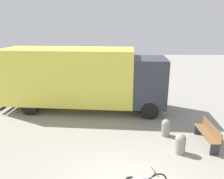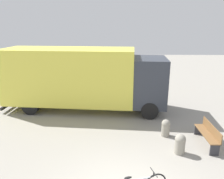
{
  "view_description": "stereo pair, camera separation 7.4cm",
  "coord_description": "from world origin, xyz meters",
  "px_view_note": "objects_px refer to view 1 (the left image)",
  "views": [
    {
      "loc": [
        -0.29,
        -4.97,
        4.67
      ],
      "look_at": [
        -0.44,
        4.64,
        1.79
      ],
      "focal_mm": 35.0,
      "sensor_mm": 36.0,
      "label": 1
    },
    {
      "loc": [
        -0.22,
        -4.97,
        4.67
      ],
      "look_at": [
        -0.44,
        4.64,
        1.79
      ],
      "focal_mm": 35.0,
      "sensor_mm": 36.0,
      "label": 2
    }
  ],
  "objects_px": {
    "bollard_far_bench": "(166,127)",
    "park_bench": "(208,133)",
    "delivery_truck": "(82,77)",
    "bollard_near_bench": "(180,143)"
  },
  "relations": [
    {
      "from": "delivery_truck",
      "to": "bollard_near_bench",
      "type": "bearing_deg",
      "value": -42.17
    },
    {
      "from": "delivery_truck",
      "to": "bollard_far_bench",
      "type": "bearing_deg",
      "value": -33.66
    },
    {
      "from": "delivery_truck",
      "to": "park_bench",
      "type": "bearing_deg",
      "value": -29.98
    },
    {
      "from": "park_bench",
      "to": "bollard_near_bench",
      "type": "relative_size",
      "value": 2.2
    },
    {
      "from": "bollard_far_bench",
      "to": "park_bench",
      "type": "bearing_deg",
      "value": -22.96
    },
    {
      "from": "delivery_truck",
      "to": "bollard_near_bench",
      "type": "xyz_separation_m",
      "value": [
        4.26,
        -4.46,
        -1.46
      ]
    },
    {
      "from": "park_bench",
      "to": "bollard_far_bench",
      "type": "relative_size",
      "value": 2.27
    },
    {
      "from": "park_bench",
      "to": "delivery_truck",
      "type": "bearing_deg",
      "value": 55.55
    },
    {
      "from": "delivery_truck",
      "to": "bollard_far_bench",
      "type": "height_order",
      "value": "delivery_truck"
    },
    {
      "from": "park_bench",
      "to": "bollard_far_bench",
      "type": "bearing_deg",
      "value": 66.68
    }
  ]
}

